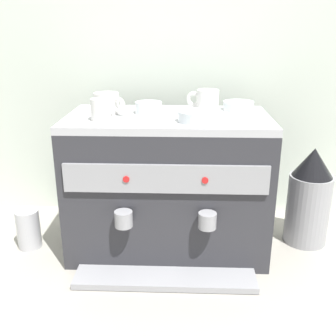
{
  "coord_description": "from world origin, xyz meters",
  "views": [
    {
      "loc": [
        0.05,
        -1.31,
        0.77
      ],
      "look_at": [
        0.0,
        0.0,
        0.3
      ],
      "focal_mm": 42.93,
      "sensor_mm": 36.0,
      "label": 1
    }
  ],
  "objects_px": {
    "ceramic_cup_1": "(206,100)",
    "ceramic_bowl_1": "(148,108)",
    "ceramic_cup_2": "(102,109)",
    "coffee_grinder": "(309,198)",
    "ceramic_cup_0": "(107,103)",
    "ceramic_bowl_0": "(197,117)",
    "espresso_machine": "(168,184)",
    "ceramic_bowl_2": "(238,106)",
    "milk_pitcher": "(28,229)"
  },
  "relations": [
    {
      "from": "ceramic_cup_1",
      "to": "ceramic_cup_2",
      "type": "relative_size",
      "value": 1.2
    },
    {
      "from": "ceramic_bowl_2",
      "to": "ceramic_cup_2",
      "type": "bearing_deg",
      "value": -158.69
    },
    {
      "from": "ceramic_bowl_0",
      "to": "ceramic_bowl_1",
      "type": "bearing_deg",
      "value": 144.22
    },
    {
      "from": "ceramic_cup_1",
      "to": "coffee_grinder",
      "type": "distance_m",
      "value": 0.52
    },
    {
      "from": "ceramic_cup_0",
      "to": "milk_pitcher",
      "type": "relative_size",
      "value": 0.78
    },
    {
      "from": "ceramic_bowl_0",
      "to": "ceramic_cup_1",
      "type": "bearing_deg",
      "value": 78.35
    },
    {
      "from": "ceramic_cup_0",
      "to": "coffee_grinder",
      "type": "height_order",
      "value": "ceramic_cup_0"
    },
    {
      "from": "espresso_machine",
      "to": "ceramic_cup_0",
      "type": "height_order",
      "value": "ceramic_cup_0"
    },
    {
      "from": "espresso_machine",
      "to": "ceramic_cup_0",
      "type": "bearing_deg",
      "value": 173.49
    },
    {
      "from": "coffee_grinder",
      "to": "milk_pitcher",
      "type": "height_order",
      "value": "coffee_grinder"
    },
    {
      "from": "espresso_machine",
      "to": "ceramic_bowl_0",
      "type": "xyz_separation_m",
      "value": [
        0.09,
        -0.08,
        0.26
      ]
    },
    {
      "from": "ceramic_cup_0",
      "to": "espresso_machine",
      "type": "bearing_deg",
      "value": -6.51
    },
    {
      "from": "ceramic_cup_2",
      "to": "milk_pitcher",
      "type": "relative_size",
      "value": 0.66
    },
    {
      "from": "ceramic_bowl_0",
      "to": "ceramic_bowl_1",
      "type": "xyz_separation_m",
      "value": [
        -0.16,
        0.12,
        0.0
      ]
    },
    {
      "from": "espresso_machine",
      "to": "milk_pitcher",
      "type": "xyz_separation_m",
      "value": [
        -0.51,
        -0.03,
        -0.17
      ]
    },
    {
      "from": "ceramic_bowl_0",
      "to": "milk_pitcher",
      "type": "relative_size",
      "value": 0.83
    },
    {
      "from": "ceramic_bowl_1",
      "to": "milk_pitcher",
      "type": "relative_size",
      "value": 0.63
    },
    {
      "from": "ceramic_bowl_1",
      "to": "ceramic_bowl_0",
      "type": "bearing_deg",
      "value": -35.78
    },
    {
      "from": "espresso_machine",
      "to": "ceramic_bowl_1",
      "type": "height_order",
      "value": "ceramic_bowl_1"
    },
    {
      "from": "coffee_grinder",
      "to": "ceramic_bowl_0",
      "type": "bearing_deg",
      "value": -162.77
    },
    {
      "from": "ceramic_cup_0",
      "to": "ceramic_cup_1",
      "type": "height_order",
      "value": "ceramic_cup_1"
    },
    {
      "from": "ceramic_cup_2",
      "to": "coffee_grinder",
      "type": "distance_m",
      "value": 0.81
    },
    {
      "from": "espresso_machine",
      "to": "milk_pitcher",
      "type": "bearing_deg",
      "value": -176.33
    },
    {
      "from": "espresso_machine",
      "to": "ceramic_bowl_2",
      "type": "distance_m",
      "value": 0.37
    },
    {
      "from": "ceramic_bowl_0",
      "to": "ceramic_bowl_1",
      "type": "height_order",
      "value": "ceramic_bowl_1"
    },
    {
      "from": "ceramic_cup_0",
      "to": "coffee_grinder",
      "type": "distance_m",
      "value": 0.8
    },
    {
      "from": "ceramic_cup_0",
      "to": "milk_pitcher",
      "type": "distance_m",
      "value": 0.54
    },
    {
      "from": "ceramic_bowl_2",
      "to": "ceramic_cup_1",
      "type": "bearing_deg",
      "value": -177.42
    },
    {
      "from": "ceramic_cup_1",
      "to": "ceramic_bowl_0",
      "type": "xyz_separation_m",
      "value": [
        -0.04,
        -0.18,
        -0.02
      ]
    },
    {
      "from": "ceramic_cup_0",
      "to": "milk_pitcher",
      "type": "height_order",
      "value": "ceramic_cup_0"
    },
    {
      "from": "ceramic_cup_2",
      "to": "ceramic_bowl_2",
      "type": "distance_m",
      "value": 0.48
    },
    {
      "from": "ceramic_cup_0",
      "to": "coffee_grinder",
      "type": "xyz_separation_m",
      "value": [
        0.72,
        0.03,
        -0.35
      ]
    },
    {
      "from": "ceramic_cup_0",
      "to": "ceramic_cup_2",
      "type": "xyz_separation_m",
      "value": [
        -0.0,
        -0.09,
        -0.0
      ]
    },
    {
      "from": "ceramic_cup_1",
      "to": "coffee_grinder",
      "type": "height_order",
      "value": "ceramic_cup_1"
    },
    {
      "from": "ceramic_bowl_0",
      "to": "coffee_grinder",
      "type": "relative_size",
      "value": 0.33
    },
    {
      "from": "ceramic_bowl_1",
      "to": "coffee_grinder",
      "type": "bearing_deg",
      "value": 1.32
    },
    {
      "from": "ceramic_cup_1",
      "to": "ceramic_cup_2",
      "type": "height_order",
      "value": "ceramic_cup_1"
    },
    {
      "from": "espresso_machine",
      "to": "ceramic_bowl_0",
      "type": "bearing_deg",
      "value": -40.38
    },
    {
      "from": "ceramic_cup_2",
      "to": "milk_pitcher",
      "type": "bearing_deg",
      "value": 172.61
    },
    {
      "from": "ceramic_cup_0",
      "to": "ceramic_bowl_1",
      "type": "relative_size",
      "value": 1.25
    },
    {
      "from": "ceramic_cup_1",
      "to": "ceramic_bowl_1",
      "type": "distance_m",
      "value": 0.21
    },
    {
      "from": "ceramic_cup_0",
      "to": "ceramic_bowl_0",
      "type": "xyz_separation_m",
      "value": [
        0.3,
        -0.1,
        -0.02
      ]
    },
    {
      "from": "ceramic_cup_1",
      "to": "ceramic_cup_2",
      "type": "distance_m",
      "value": 0.38
    },
    {
      "from": "ceramic_cup_0",
      "to": "ceramic_bowl_0",
      "type": "distance_m",
      "value": 0.32
    },
    {
      "from": "espresso_machine",
      "to": "coffee_grinder",
      "type": "height_order",
      "value": "espresso_machine"
    },
    {
      "from": "espresso_machine",
      "to": "ceramic_bowl_2",
      "type": "xyz_separation_m",
      "value": [
        0.24,
        0.1,
        0.26
      ]
    },
    {
      "from": "ceramic_bowl_1",
      "to": "milk_pitcher",
      "type": "height_order",
      "value": "ceramic_bowl_1"
    },
    {
      "from": "ceramic_cup_1",
      "to": "ceramic_bowl_1",
      "type": "xyz_separation_m",
      "value": [
        -0.2,
        -0.06,
        -0.02
      ]
    },
    {
      "from": "milk_pitcher",
      "to": "coffee_grinder",
      "type": "bearing_deg",
      "value": 4.62
    },
    {
      "from": "espresso_machine",
      "to": "milk_pitcher",
      "type": "relative_size",
      "value": 4.67
    }
  ]
}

